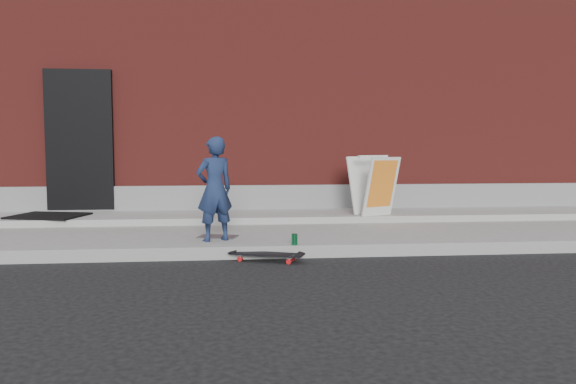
{
  "coord_description": "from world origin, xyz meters",
  "views": [
    {
      "loc": [
        -0.16,
        -6.39,
        1.31
      ],
      "look_at": [
        0.56,
        0.8,
        0.71
      ],
      "focal_mm": 35.0,
      "sensor_mm": 36.0,
      "label": 1
    }
  ],
  "objects": [
    {
      "name": "apron",
      "position": [
        0.0,
        2.4,
        0.2
      ],
      "size": [
        20.0,
        1.2,
        0.1
      ],
      "primitive_type": "cube",
      "color": "gray",
      "rests_on": "sidewalk"
    },
    {
      "name": "soda_can",
      "position": [
        0.56,
        0.05,
        0.22
      ],
      "size": [
        0.09,
        0.09,
        0.13
      ],
      "primitive_type": "cylinder",
      "rotation": [
        0.0,
        0.0,
        0.41
      ],
      "color": "#197D41",
      "rests_on": "sidewalk"
    },
    {
      "name": "building",
      "position": [
        -0.0,
        6.99,
        2.5
      ],
      "size": [
        20.0,
        8.1,
        5.0
      ],
      "color": "maroon",
      "rests_on": "ground"
    },
    {
      "name": "utility_plate",
      "position": [
        -0.35,
        0.7,
        0.16
      ],
      "size": [
        0.54,
        0.42,
        0.01
      ],
      "primitive_type": "cube",
      "rotation": [
        0.0,
        0.0,
        -0.29
      ],
      "color": "#5A5A5F",
      "rests_on": "sidewalk"
    },
    {
      "name": "ground",
      "position": [
        0.0,
        0.0,
        0.0
      ],
      "size": [
        80.0,
        80.0,
        0.0
      ],
      "primitive_type": "plane",
      "color": "black",
      "rests_on": "ground"
    },
    {
      "name": "sidewalk",
      "position": [
        0.0,
        1.5,
        0.07
      ],
      "size": [
        20.0,
        3.0,
        0.15
      ],
      "primitive_type": "cube",
      "color": "slate",
      "rests_on": "ground"
    },
    {
      "name": "child",
      "position": [
        -0.37,
        0.44,
        0.78
      ],
      "size": [
        0.55,
        0.47,
        1.27
      ],
      "primitive_type": "imported",
      "rotation": [
        0.0,
        0.0,
        3.57
      ],
      "color": "#1A2749",
      "rests_on": "sidewalk"
    },
    {
      "name": "doormat",
      "position": [
        -2.9,
        2.24,
        0.26
      ],
      "size": [
        1.17,
        1.04,
        0.03
      ],
      "primitive_type": "cube",
      "rotation": [
        0.0,
        0.0,
        -0.27
      ],
      "color": "black",
      "rests_on": "apron"
    },
    {
      "name": "skateboard",
      "position": [
        0.22,
        -0.12,
        0.08
      ],
      "size": [
        0.85,
        0.49,
        0.09
      ],
      "color": "#B21213",
      "rests_on": "ground"
    },
    {
      "name": "pizza_sign",
      "position": [
        1.99,
        1.98,
        0.71
      ],
      "size": [
        0.77,
        0.82,
        0.91
      ],
      "color": "silver",
      "rests_on": "apron"
    }
  ]
}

